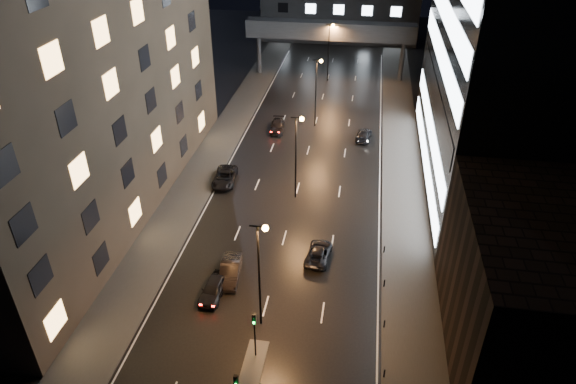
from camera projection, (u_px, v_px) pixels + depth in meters
name	position (u px, v px, depth m)	size (l,w,h in m)	color
ground	(308.00, 150.00, 69.93)	(160.00, 160.00, 0.00)	black
sidewalk_left	(209.00, 160.00, 67.37)	(5.00, 110.00, 0.15)	#383533
sidewalk_right	(402.00, 175.00, 64.04)	(5.00, 110.00, 0.15)	#383533
building_left	(58.00, 23.00, 48.94)	(15.00, 48.00, 40.00)	#2D2319
building_right_low	(525.00, 287.00, 38.11)	(10.00, 18.00, 12.00)	black
skybridge	(330.00, 31.00, 90.66)	(30.00, 3.00, 10.00)	#333335
median_island	(249.00, 382.00, 38.01)	(1.60, 8.00, 0.15)	#383533
traffic_signal_near	(254.00, 328.00, 38.50)	(0.28, 0.34, 4.40)	black
bollard_row	(384.00, 348.00, 40.26)	(0.12, 25.12, 0.90)	black
streetlight_near	(261.00, 263.00, 39.66)	(1.45, 0.50, 10.15)	black
streetlight_mid_a	(297.00, 147.00, 56.42)	(1.45, 0.50, 10.15)	black
streetlight_mid_b	(317.00, 84.00, 73.17)	(1.45, 0.50, 10.15)	black
streetlight_far	(330.00, 45.00, 89.93)	(1.45, 0.50, 10.15)	black
car_away_a	(214.00, 288.00, 45.58)	(1.81, 4.50, 1.53)	black
car_away_b	(230.00, 270.00, 47.57)	(1.71, 4.89, 1.61)	black
car_away_c	(225.00, 177.00, 62.30)	(2.51, 5.45, 1.51)	black
car_away_d	(277.00, 126.00, 74.92)	(1.95, 4.80, 1.39)	black
car_toward_a	(319.00, 253.00, 50.03)	(2.16, 4.68, 1.30)	black
car_toward_b	(364.00, 135.00, 72.50)	(1.91, 4.70, 1.37)	black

